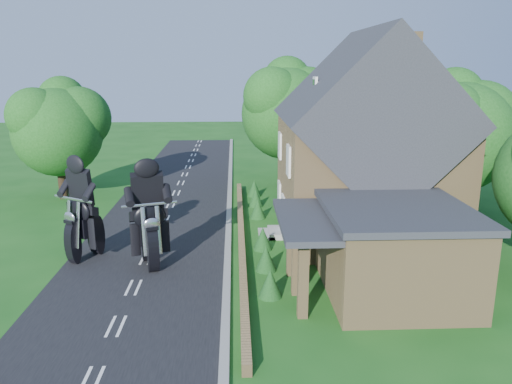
{
  "coord_description": "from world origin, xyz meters",
  "views": [
    {
      "loc": [
        4.02,
        -18.21,
        8.45
      ],
      "look_at": [
        4.98,
        4.05,
        2.8
      ],
      "focal_mm": 35.0,
      "sensor_mm": 36.0,
      "label": 1
    }
  ],
  "objects_px": {
    "annex": "(391,249)",
    "motorcycle_follow": "(85,244)",
    "garden_wall": "(241,239)",
    "house": "(365,151)",
    "motorcycle_lead": "(151,251)"
  },
  "relations": [
    {
      "from": "annex",
      "to": "motorcycle_follow",
      "type": "xyz_separation_m",
      "value": [
        -12.58,
        3.96,
        -1.05
      ]
    },
    {
      "from": "garden_wall",
      "to": "house",
      "type": "xyz_separation_m",
      "value": [
        6.19,
        1.0,
        4.14
      ]
    },
    {
      "from": "annex",
      "to": "motorcycle_follow",
      "type": "height_order",
      "value": "annex"
    },
    {
      "from": "garden_wall",
      "to": "annex",
      "type": "relative_size",
      "value": 3.12
    },
    {
      "from": "motorcycle_lead",
      "to": "house",
      "type": "bearing_deg",
      "value": -177.77
    },
    {
      "from": "house",
      "to": "annex",
      "type": "relative_size",
      "value": 1.45
    },
    {
      "from": "motorcycle_follow",
      "to": "annex",
      "type": "bearing_deg",
      "value": -166.05
    },
    {
      "from": "annex",
      "to": "motorcycle_lead",
      "type": "relative_size",
      "value": 4.58
    },
    {
      "from": "garden_wall",
      "to": "motorcycle_follow",
      "type": "xyz_separation_m",
      "value": [
        -7.02,
        -1.84,
        0.51
      ]
    },
    {
      "from": "motorcycle_lead",
      "to": "annex",
      "type": "bearing_deg",
      "value": 144.22
    },
    {
      "from": "garden_wall",
      "to": "house",
      "type": "relative_size",
      "value": 2.15
    },
    {
      "from": "annex",
      "to": "motorcycle_follow",
      "type": "distance_m",
      "value": 13.24
    },
    {
      "from": "house",
      "to": "motorcycle_lead",
      "type": "bearing_deg",
      "value": -159.21
    },
    {
      "from": "house",
      "to": "garden_wall",
      "type": "bearing_deg",
      "value": -170.83
    },
    {
      "from": "motorcycle_follow",
      "to": "house",
      "type": "bearing_deg",
      "value": -136.44
    }
  ]
}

